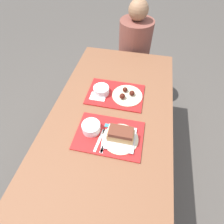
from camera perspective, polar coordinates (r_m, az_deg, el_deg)
The scene contains 15 objects.
ground_plane at distance 1.91m, azimuth -0.43°, elevation -16.02°, with size 12.00×12.00×0.00m, color #4C4742.
picnic_table at distance 1.32m, azimuth -0.60°, elevation -4.22°, with size 0.87×1.72×0.78m.
picnic_bench_far at distance 2.29m, azimuth 5.44°, elevation 13.12°, with size 0.83×0.28×0.43m.
tray_near at distance 1.15m, azimuth -0.93°, elevation -7.63°, with size 0.44×0.30×0.01m.
tray_far at distance 1.38m, azimuth 1.12°, elevation 5.79°, with size 0.44×0.30×0.01m.
bowl_coleslaw_near at distance 1.14m, azimuth -6.81°, elevation -4.90°, with size 0.12×0.12×0.06m.
brisket_sandwich_plate at distance 1.09m, azimuth 2.85°, elevation -7.80°, with size 0.23×0.23×0.10m.
plastic_fork_near at distance 1.12m, azimuth -3.07°, elevation -9.38°, with size 0.04×0.17×0.00m.
plastic_knife_near at distance 1.11m, azimuth -1.96°, elevation -9.59°, with size 0.05×0.17×0.00m.
plastic_spoon_near at distance 1.12m, azimuth -4.18°, elevation -9.16°, with size 0.03×0.17×0.00m.
condiment_packet at distance 1.18m, azimuth -1.50°, elevation -4.45°, with size 0.04×0.03×0.01m.
bowl_coleslaw_far at distance 1.36m, azimuth -3.52°, elevation 7.19°, with size 0.12×0.12×0.06m.
wings_plate_far at distance 1.36m, azimuth 4.89°, elevation 5.63°, with size 0.23×0.23×0.05m.
napkin_far at distance 1.35m, azimuth -4.58°, elevation 5.00°, with size 0.12×0.08×0.01m.
person_seated_across at distance 2.08m, azimuth 7.47°, elevation 21.34°, with size 0.35×0.35×0.75m.
Camera 1 is at (0.17, -0.74, 1.76)m, focal length 28.00 mm.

